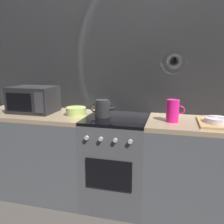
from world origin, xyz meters
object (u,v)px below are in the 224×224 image
object	(u,v)px
stove_unit	(116,161)
mixing_bowl	(76,111)
kettle	(103,109)
microwave	(34,99)
dish_pile	(217,122)
pitcher	(173,111)

from	to	relation	value
stove_unit	mixing_bowl	size ratio (longest dim) A/B	4.50
kettle	mixing_bowl	world-z (taller)	kettle
mixing_bowl	stove_unit	bearing A→B (deg)	1.20
microwave	kettle	world-z (taller)	microwave
mixing_bowl	dish_pile	world-z (taller)	mixing_bowl
microwave	kettle	size ratio (longest dim) A/B	1.62
kettle	dish_pile	distance (m)	1.03
stove_unit	mixing_bowl	xyz separation A→B (m)	(-0.42, -0.01, 0.49)
stove_unit	microwave	size ratio (longest dim) A/B	1.96
kettle	pitcher	xyz separation A→B (m)	(0.66, -0.03, 0.02)
dish_pile	mixing_bowl	bearing A→B (deg)	178.79
stove_unit	dish_pile	xyz separation A→B (m)	(0.89, -0.04, 0.47)
stove_unit	mixing_bowl	world-z (taller)	mixing_bowl
microwave	mixing_bowl	size ratio (longest dim) A/B	2.30
dish_pile	pitcher	bearing A→B (deg)	-179.76
stove_unit	dish_pile	bearing A→B (deg)	-2.34
pitcher	dish_pile	distance (m)	0.38
stove_unit	pitcher	size ratio (longest dim) A/B	4.50
pitcher	stove_unit	bearing A→B (deg)	175.81
microwave	pitcher	bearing A→B (deg)	-2.38
stove_unit	mixing_bowl	distance (m)	0.64
microwave	pitcher	size ratio (longest dim) A/B	2.30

